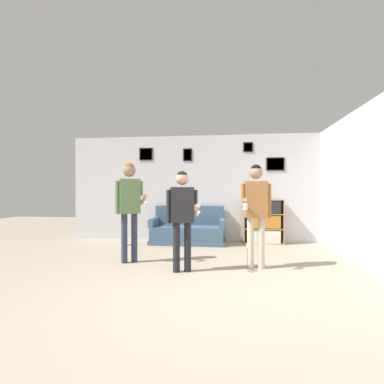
{
  "coord_description": "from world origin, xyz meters",
  "views": [
    {
      "loc": [
        0.41,
        -3.46,
        1.29
      ],
      "look_at": [
        -0.31,
        2.08,
        1.26
      ],
      "focal_mm": 28.0,
      "sensor_mm": 36.0,
      "label": 1
    }
  ],
  "objects_px": {
    "bookshelf": "(263,221)",
    "person_player_foreground_center": "(182,210)",
    "person_player_foreground_left": "(129,200)",
    "couch": "(188,231)",
    "person_watcher_holding_cup": "(256,204)",
    "floor_lamp": "(126,195)",
    "drinking_cup": "(255,197)"
  },
  "relations": [
    {
      "from": "person_player_foreground_left",
      "to": "person_player_foreground_center",
      "type": "height_order",
      "value": "person_player_foreground_left"
    },
    {
      "from": "bookshelf",
      "to": "person_watcher_holding_cup",
      "type": "bearing_deg",
      "value": -98.88
    },
    {
      "from": "person_watcher_holding_cup",
      "to": "drinking_cup",
      "type": "distance_m",
      "value": 2.41
    },
    {
      "from": "bookshelf",
      "to": "person_watcher_holding_cup",
      "type": "relative_size",
      "value": 0.62
    },
    {
      "from": "bookshelf",
      "to": "person_player_foreground_left",
      "type": "height_order",
      "value": "person_player_foreground_left"
    },
    {
      "from": "couch",
      "to": "bookshelf",
      "type": "height_order",
      "value": "bookshelf"
    },
    {
      "from": "couch",
      "to": "person_player_foreground_center",
      "type": "bearing_deg",
      "value": -83.96
    },
    {
      "from": "couch",
      "to": "floor_lamp",
      "type": "distance_m",
      "value": 1.73
    },
    {
      "from": "bookshelf",
      "to": "person_player_foreground_left",
      "type": "relative_size",
      "value": 0.6
    },
    {
      "from": "floor_lamp",
      "to": "person_player_foreground_left",
      "type": "distance_m",
      "value": 1.81
    },
    {
      "from": "person_watcher_holding_cup",
      "to": "drinking_cup",
      "type": "bearing_deg",
      "value": 85.56
    },
    {
      "from": "person_player_foreground_center",
      "to": "floor_lamp",
      "type": "bearing_deg",
      "value": 128.11
    },
    {
      "from": "bookshelf",
      "to": "drinking_cup",
      "type": "bearing_deg",
      "value": 179.9
    },
    {
      "from": "floor_lamp",
      "to": "person_player_foreground_center",
      "type": "xyz_separation_m",
      "value": [
        1.7,
        -2.17,
        -0.21
      ]
    },
    {
      "from": "person_player_foreground_left",
      "to": "person_watcher_holding_cup",
      "type": "height_order",
      "value": "person_player_foreground_left"
    },
    {
      "from": "couch",
      "to": "person_player_foreground_center",
      "type": "distance_m",
      "value": 2.67
    },
    {
      "from": "drinking_cup",
      "to": "floor_lamp",
      "type": "bearing_deg",
      "value": -169.1
    },
    {
      "from": "couch",
      "to": "floor_lamp",
      "type": "height_order",
      "value": "floor_lamp"
    },
    {
      "from": "person_player_foreground_center",
      "to": "drinking_cup",
      "type": "bearing_deg",
      "value": 63.66
    },
    {
      "from": "floor_lamp",
      "to": "person_watcher_holding_cup",
      "type": "bearing_deg",
      "value": -32.17
    },
    {
      "from": "floor_lamp",
      "to": "person_watcher_holding_cup",
      "type": "relative_size",
      "value": 0.89
    },
    {
      "from": "couch",
      "to": "person_player_foreground_center",
      "type": "relative_size",
      "value": 1.12
    },
    {
      "from": "bookshelf",
      "to": "floor_lamp",
      "type": "distance_m",
      "value": 3.37
    },
    {
      "from": "couch",
      "to": "drinking_cup",
      "type": "relative_size",
      "value": 18.73
    },
    {
      "from": "floor_lamp",
      "to": "drinking_cup",
      "type": "distance_m",
      "value": 3.12
    },
    {
      "from": "bookshelf",
      "to": "person_watcher_holding_cup",
      "type": "distance_m",
      "value": 2.49
    },
    {
      "from": "couch",
      "to": "floor_lamp",
      "type": "relative_size",
      "value": 1.17
    },
    {
      "from": "person_player_foreground_left",
      "to": "drinking_cup",
      "type": "relative_size",
      "value": 18.62
    },
    {
      "from": "person_watcher_holding_cup",
      "to": "person_player_foreground_center",
      "type": "bearing_deg",
      "value": -163.16
    },
    {
      "from": "bookshelf",
      "to": "person_player_foreground_center",
      "type": "height_order",
      "value": "person_player_foreground_center"
    },
    {
      "from": "floor_lamp",
      "to": "person_player_foreground_left",
      "type": "bearing_deg",
      "value": -68.42
    },
    {
      "from": "person_player_foreground_left",
      "to": "bookshelf",
      "type": "bearing_deg",
      "value": 41.19
    }
  ]
}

